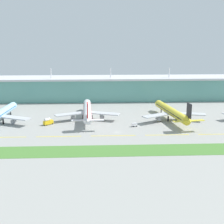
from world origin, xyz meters
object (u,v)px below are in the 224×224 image
(airliner_near_middle, at_px, (87,111))
(fuel_truck, at_px, (48,122))
(airliner_far_middle, at_px, (172,112))
(baggage_cart, at_px, (134,125))

(airliner_near_middle, distance_m, fuel_truck, 30.70)
(airliner_far_middle, xyz_separation_m, fuel_truck, (-89.63, -7.89, -4.19))
(airliner_far_middle, bearing_deg, fuel_truck, -174.97)
(airliner_near_middle, height_order, airliner_far_middle, same)
(fuel_truck, distance_m, baggage_cart, 60.68)
(airliner_near_middle, distance_m, airliner_far_middle, 62.59)
(airliner_far_middle, height_order, fuel_truck, airliner_far_middle)
(airliner_near_middle, relative_size, baggage_cart, 17.24)
(airliner_near_middle, distance_m, baggage_cart, 39.36)
(airliner_far_middle, bearing_deg, baggage_cart, -152.35)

